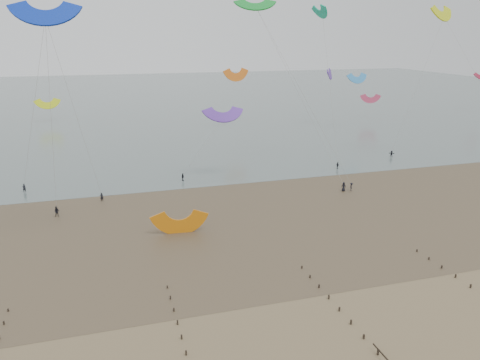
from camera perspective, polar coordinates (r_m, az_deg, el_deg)
name	(u,v)px	position (r m, az deg, el deg)	size (l,w,h in m)	color
ground	(312,324)	(53.45, 8.82, -17.00)	(500.00, 500.00, 0.00)	brown
sea_and_shore	(207,215)	(81.36, -4.09, -4.34)	(500.00, 665.00, 0.03)	#475654
kitesurfer_lead	(102,197)	(91.44, -16.51, -2.00)	(0.62, 0.41, 1.69)	black
kitesurfers	(314,175)	(102.20, 9.03, 0.55)	(116.98, 22.88, 1.88)	black
grounded_kite	(180,233)	(74.88, -7.31, -6.42)	(7.53, 3.94, 5.74)	orange
kites_airborne	(140,69)	(127.80, -12.04, 13.05)	(246.09, 117.18, 35.99)	#3C95E2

